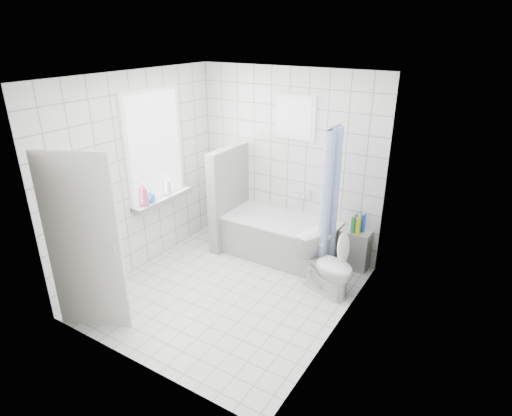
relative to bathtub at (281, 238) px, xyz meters
The scene contains 19 objects.
ground 1.17m from the bathtub, 95.97° to the right, with size 3.00×3.00×0.00m, color white.
ceiling 2.57m from the bathtub, 95.97° to the right, with size 3.00×3.00×0.00m, color white.
wall_back 1.08m from the bathtub, 107.41° to the left, with size 2.80×0.02×2.60m, color white.
wall_front 2.81m from the bathtub, 92.57° to the right, with size 2.80×0.02×2.60m, color white.
wall_left 2.14m from the bathtub, 143.45° to the right, with size 0.02×3.00×2.60m, color white.
wall_right 1.98m from the bathtub, 41.26° to the right, with size 0.02×3.00×2.60m, color white.
window_left 2.14m from the bathtub, 150.74° to the right, with size 0.01×0.90×1.40m, color white.
window_back 1.69m from the bathtub, 93.05° to the left, with size 0.50×0.01×0.50m, color white.
window_sill 1.74m from the bathtub, 149.98° to the right, with size 0.18×1.02×0.08m, color white.
door 2.73m from the bathtub, 112.49° to the right, with size 0.04×0.80×2.00m, color silver.
bathtub is the anchor object (origin of this frame).
partition_wall 0.97m from the bathtub, behind, with size 0.15×0.85×1.50m, color white.
tiled_ledge 1.03m from the bathtub, 14.28° to the left, with size 0.40×0.24×0.55m, color white.
toilet 1.03m from the bathtub, 27.50° to the right, with size 0.41×0.72×0.73m, color white.
curtain_rod 1.86m from the bathtub, ahead, with size 0.02×0.02×0.80m, color silver.
shower_curtain 1.10m from the bathtub, 11.95° to the right, with size 0.14×0.48×1.78m, color #4865D4, non-canonical shape.
tub_faucet 0.66m from the bathtub, 73.38° to the left, with size 0.18×0.06×0.06m, color silver.
sill_bottles 1.88m from the bathtub, 145.22° to the right, with size 0.17×0.59×0.32m.
ledge_bottles 1.11m from the bathtub, 12.50° to the left, with size 0.17×0.19×0.25m.
Camera 1 is at (2.67, -3.69, 3.08)m, focal length 30.00 mm.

